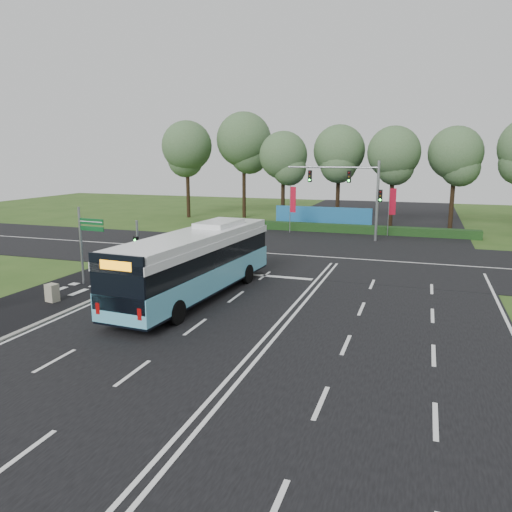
{
  "coord_description": "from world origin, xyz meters",
  "views": [
    {
      "loc": [
        5.91,
        -23.9,
        7.46
      ],
      "look_at": [
        -2.85,
        2.0,
        1.91
      ],
      "focal_mm": 35.0,
      "sensor_mm": 36.0,
      "label": 1
    }
  ],
  "objects": [
    {
      "name": "bike_path",
      "position": [
        -12.5,
        -3.0,
        0.03
      ],
      "size": [
        5.0,
        18.0,
        0.06
      ],
      "primitive_type": "cube",
      "color": "black",
      "rests_on": "ground"
    },
    {
      "name": "banner_flag_left",
      "position": [
        -6.18,
        22.7,
        2.99
      ],
      "size": [
        0.65,
        0.26,
        4.58
      ],
      "rotation": [
        0.0,
        0.0,
        -0.33
      ],
      "color": "gray",
      "rests_on": "ground"
    },
    {
      "name": "city_bus",
      "position": [
        -5.26,
        -0.64,
        1.91
      ],
      "size": [
        3.62,
        13.34,
        3.79
      ],
      "rotation": [
        0.0,
        0.0,
        -0.07
      ],
      "color": "#5CB7D6",
      "rests_on": "ground"
    },
    {
      "name": "hedge",
      "position": [
        0.0,
        24.5,
        0.4
      ],
      "size": [
        22.0,
        1.2,
        0.8
      ],
      "primitive_type": "cube",
      "color": "#133412",
      "rests_on": "ground"
    },
    {
      "name": "road_main",
      "position": [
        0.0,
        0.0,
        0.02
      ],
      "size": [
        20.0,
        120.0,
        0.04
      ],
      "primitive_type": "cube",
      "color": "black",
      "rests_on": "ground"
    },
    {
      "name": "road_cross",
      "position": [
        0.0,
        12.0,
        0.03
      ],
      "size": [
        120.0,
        14.0,
        0.05
      ],
      "primitive_type": "cube",
      "color": "black",
      "rests_on": "ground"
    },
    {
      "name": "utility_cabinet",
      "position": [
        -11.93,
        -3.87,
        0.49
      ],
      "size": [
        0.68,
        0.6,
        0.98
      ],
      "primitive_type": "cube",
      "rotation": [
        0.0,
        0.0,
        -0.21
      ],
      "color": "#A39B83",
      "rests_on": "ground"
    },
    {
      "name": "street_sign",
      "position": [
        -12.38,
        -0.35,
        2.83
      ],
      "size": [
        1.78,
        0.26,
        4.57
      ],
      "rotation": [
        0.0,
        0.0,
        -0.09
      ],
      "color": "gray",
      "rests_on": "ground"
    },
    {
      "name": "kerb_strip",
      "position": [
        -10.1,
        -3.0,
        0.06
      ],
      "size": [
        0.25,
        18.0,
        0.12
      ],
      "primitive_type": "cube",
      "color": "gray",
      "rests_on": "ground"
    },
    {
      "name": "eucalyptus_row",
      "position": [
        -0.8,
        30.86,
        8.24
      ],
      "size": [
        48.54,
        9.61,
        12.48
      ],
      "color": "black",
      "rests_on": "ground"
    },
    {
      "name": "pedestrian_signal",
      "position": [
        -10.2,
        1.57,
        2.0
      ],
      "size": [
        0.34,
        0.43,
        3.66
      ],
      "rotation": [
        0.0,
        0.0,
        -0.34
      ],
      "color": "gray",
      "rests_on": "ground"
    },
    {
      "name": "traffic_light_gantry",
      "position": [
        0.21,
        20.5,
        4.66
      ],
      "size": [
        8.41,
        0.28,
        7.0
      ],
      "color": "gray",
      "rests_on": "ground"
    },
    {
      "name": "blue_hoarding",
      "position": [
        -4.0,
        27.0,
        1.1
      ],
      "size": [
        10.0,
        0.3,
        2.2
      ],
      "primitive_type": "cube",
      "color": "#1D649F",
      "rests_on": "ground"
    },
    {
      "name": "ground",
      "position": [
        0.0,
        0.0,
        0.0
      ],
      "size": [
        120.0,
        120.0,
        0.0
      ],
      "primitive_type": "plane",
      "color": "#2D4D19",
      "rests_on": "ground"
    },
    {
      "name": "banner_flag_mid",
      "position": [
        3.02,
        23.73,
        2.97
      ],
      "size": [
        0.64,
        0.29,
        4.55
      ],
      "rotation": [
        0.0,
        0.0,
        0.37
      ],
      "color": "gray",
      "rests_on": "ground"
    }
  ]
}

